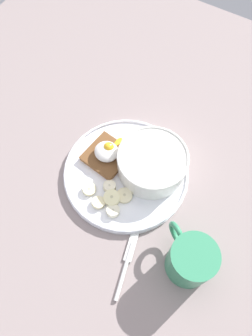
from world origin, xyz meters
TOP-DOWN VIEW (x-y plane):
  - ground_plane at (0.00, 0.00)cm, footprint 120.00×120.00cm
  - plate at (0.00, 0.00)cm, footprint 27.06×27.06cm
  - oatmeal_bowl at (-4.27, -3.52)cm, footprint 14.82×14.82cm
  - toast_slice at (5.45, -0.99)cm, footprint 9.67×9.67cm
  - poached_egg at (5.42, -1.17)cm, footprint 5.27×7.78cm
  - banana_slice_front at (1.10, 4.89)cm, footprint 3.04×3.17cm
  - banana_slice_left at (-0.69, 6.89)cm, footprint 4.83×4.86cm
  - banana_slice_back at (4.43, 7.58)cm, footprint 3.50×3.42cm
  - banana_slice_right at (1.17, 9.06)cm, footprint 3.42×3.49cm
  - banana_slice_inner at (-2.61, 4.99)cm, footprint 3.44×3.51cm
  - banana_slice_outer at (-2.35, 9.07)cm, footprint 3.32×3.43cm
  - coffee_mug at (-19.81, 10.64)cm, footprint 11.03×9.04cm
  - knife at (-9.78, 16.16)cm, footprint 4.68×14.22cm

SIDE VIEW (x-z plane):
  - ground_plane at x=0.00cm, z-range 0.00..2.00cm
  - knife at x=-9.78cm, z-range 2.00..2.80cm
  - plate at x=0.00cm, z-range 2.00..3.60cm
  - banana_slice_inner at x=-2.61cm, z-range 2.90..4.12cm
  - banana_slice_back at x=4.43cm, z-range 2.89..4.20cm
  - banana_slice_right at x=1.17cm, z-range 2.88..4.23cm
  - banana_slice_outer at x=-2.35cm, z-range 2.90..4.44cm
  - banana_slice_front at x=1.10cm, z-range 2.90..4.47cm
  - toast_slice at x=5.45cm, z-range 3.08..4.45cm
  - banana_slice_left at x=-0.69cm, z-range 2.90..4.68cm
  - poached_egg at x=5.42cm, z-range 4.10..7.23cm
  - oatmeal_bowl at x=-4.27cm, z-range 3.04..8.74cm
  - coffee_mug at x=-19.81cm, z-range 2.12..11.45cm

